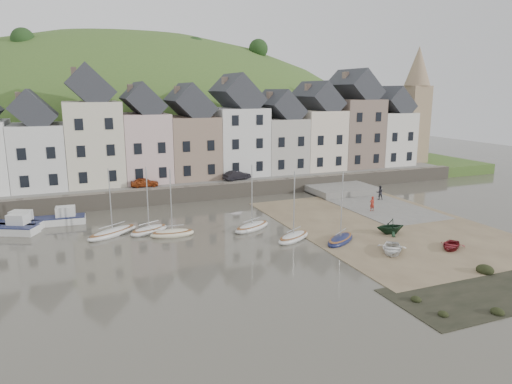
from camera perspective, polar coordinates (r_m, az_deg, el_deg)
name	(u,v)px	position (r m, az deg, el deg)	size (l,w,h in m)	color
ground	(282,239)	(40.92, 3.19, -5.79)	(160.00, 160.00, 0.00)	#454136
quay_land	(191,172)	(70.18, -8.04, 2.44)	(90.00, 30.00, 1.50)	#406026
quay_street	(213,180)	(59.13, -5.31, 1.43)	(70.00, 7.00, 0.10)	slate
seawall	(222,191)	(55.98, -4.25, 0.15)	(70.00, 1.20, 1.80)	slate
beach	(384,225)	(46.50, 15.57, -3.95)	(18.00, 26.00, 0.06)	brown
slipway	(369,203)	(55.00, 13.82, -1.31)	(8.00, 18.00, 0.12)	slate
hillside	(137,240)	(100.63, -14.46, -5.78)	(134.40, 84.00, 84.00)	#406026
townhouse_terrace	(217,132)	(62.15, -4.80, 7.35)	(61.05, 8.00, 13.93)	white
church_spire	(416,102)	(78.26, 19.13, 10.50)	(4.00, 4.00, 18.00)	#997F60
sailboat_0	(113,232)	(43.73, -17.29, -4.78)	(5.25, 4.21, 6.32)	silver
sailboat_1	(149,230)	(43.59, -13.06, -4.58)	(4.16, 3.08, 6.32)	silver
sailboat_2	(172,233)	(42.23, -10.29, -5.01)	(4.03, 1.80, 6.32)	beige
sailboat_3	(293,237)	(40.61, 4.65, -5.56)	(4.32, 3.37, 6.32)	silver
sailboat_4	(252,227)	(43.47, -0.50, -4.30)	(4.62, 3.39, 6.32)	silver
sailboat_5	(340,239)	(40.51, 10.37, -5.77)	(4.26, 3.63, 6.32)	#151B42
motorboat_0	(12,227)	(47.73, -27.86, -3.86)	(5.03, 3.69, 1.70)	silver
motorboat_1	(15,223)	(48.89, -27.59, -3.47)	(5.34, 3.71, 1.70)	silver
motorboat_2	(60,218)	(49.02, -23.08, -3.00)	(5.21, 2.07, 1.70)	silver
rowboat_white	(392,249)	(38.77, 16.43, -6.72)	(2.32, 3.25, 0.67)	silver
rowboat_green	(390,226)	(43.62, 16.26, -4.07)	(2.30, 2.67, 1.41)	black
rowboat_red	(451,245)	(41.36, 22.93, -6.09)	(1.94, 2.71, 0.56)	maroon
person_red	(372,204)	(50.98, 14.14, -1.40)	(0.59, 0.39, 1.61)	maroon
person_dark	(380,193)	(56.57, 15.02, -0.06)	(0.82, 0.64, 1.68)	#232228
car_left	(145,182)	(56.18, -13.59, 1.17)	(1.29, 3.21, 1.09)	#9A3D16
car_right	(237,175)	(58.96, -2.37, 2.08)	(1.27, 3.63, 1.20)	black
shore_rocks	(497,288)	(34.85, 27.63, -10.42)	(14.00, 6.08, 0.75)	black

